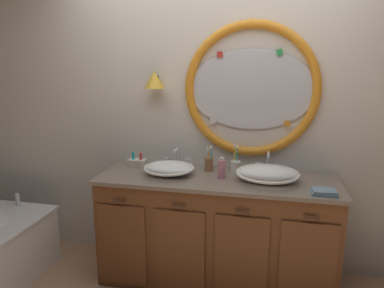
# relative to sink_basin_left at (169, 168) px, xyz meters

# --- Properties ---
(back_wall_assembly) EXTENTS (6.40, 0.26, 2.60)m
(back_wall_assembly) POSITION_rel_sink_basin_left_xyz_m (0.33, 0.37, 0.39)
(back_wall_assembly) COLOR silver
(back_wall_assembly) RESTS_ON ground_plane
(vanity_counter) EXTENTS (1.84, 0.65, 0.88)m
(vanity_counter) POSITION_rel_sink_basin_left_xyz_m (0.38, 0.03, -0.49)
(vanity_counter) COLOR brown
(vanity_counter) RESTS_ON ground_plane
(sink_basin_left) EXTENTS (0.40, 0.40, 0.11)m
(sink_basin_left) POSITION_rel_sink_basin_left_xyz_m (0.00, 0.00, 0.00)
(sink_basin_left) COLOR white
(sink_basin_left) RESTS_ON vanity_counter
(sink_basin_right) EXTENTS (0.47, 0.47, 0.12)m
(sink_basin_right) POSITION_rel_sink_basin_left_xyz_m (0.76, -0.00, 0.01)
(sink_basin_right) COLOR white
(sink_basin_right) RESTS_ON vanity_counter
(faucet_set_left) EXTENTS (0.24, 0.13, 0.16)m
(faucet_set_left) POSITION_rel_sink_basin_left_xyz_m (-0.00, 0.25, 0.01)
(faucet_set_left) COLOR silver
(faucet_set_left) RESTS_ON vanity_counter
(faucet_set_right) EXTENTS (0.21, 0.12, 0.17)m
(faucet_set_right) POSITION_rel_sink_basin_left_xyz_m (0.76, 0.25, 0.01)
(faucet_set_right) COLOR silver
(faucet_set_right) RESTS_ON vanity_counter
(toothbrush_holder_left) EXTENTS (0.08, 0.08, 0.21)m
(toothbrush_holder_left) POSITION_rel_sink_basin_left_xyz_m (0.29, 0.18, 0.01)
(toothbrush_holder_left) COLOR #996647
(toothbrush_holder_left) RESTS_ON vanity_counter
(toothbrush_holder_right) EXTENTS (0.08, 0.08, 0.22)m
(toothbrush_holder_right) POSITION_rel_sink_basin_left_xyz_m (0.50, 0.20, -0.00)
(toothbrush_holder_right) COLOR white
(toothbrush_holder_right) RESTS_ON vanity_counter
(soap_dispenser) EXTENTS (0.06, 0.07, 0.17)m
(soap_dispenser) POSITION_rel_sink_basin_left_xyz_m (0.41, 0.00, 0.02)
(soap_dispenser) COLOR pink
(soap_dispenser) RESTS_ON vanity_counter
(folded_hand_towel) EXTENTS (0.17, 0.13, 0.03)m
(folded_hand_towel) POSITION_rel_sink_basin_left_xyz_m (1.14, -0.18, -0.04)
(folded_hand_towel) COLOR #7593A8
(folded_hand_towel) RESTS_ON vanity_counter
(toiletry_basket) EXTENTS (0.15, 0.10, 0.12)m
(toiletry_basket) POSITION_rel_sink_basin_left_xyz_m (-0.33, 0.18, -0.02)
(toiletry_basket) COLOR beige
(toiletry_basket) RESTS_ON vanity_counter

